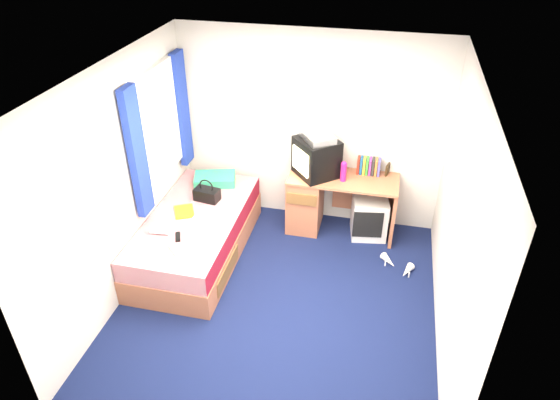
% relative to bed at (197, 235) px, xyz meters
% --- Properties ---
extents(ground, '(3.40, 3.40, 0.00)m').
position_rel_bed_xyz_m(ground, '(1.10, -0.57, -0.27)').
color(ground, '#0C1438').
rests_on(ground, ground).
extents(room_shell, '(3.40, 3.40, 3.40)m').
position_rel_bed_xyz_m(room_shell, '(1.10, -0.57, 1.18)').
color(room_shell, white).
rests_on(room_shell, ground).
extents(bed, '(1.01, 2.00, 0.54)m').
position_rel_bed_xyz_m(bed, '(0.00, 0.00, 0.00)').
color(bed, '#B46C4B').
rests_on(bed, ground).
extents(pillow, '(0.57, 0.44, 0.11)m').
position_rel_bed_xyz_m(pillow, '(-0.01, 0.73, 0.33)').
color(pillow, teal).
rests_on(pillow, bed).
extents(desk, '(1.30, 0.55, 0.75)m').
position_rel_bed_xyz_m(desk, '(1.29, 0.86, 0.14)').
color(desk, '#B46C4B').
rests_on(desk, ground).
extents(storage_cube, '(0.47, 0.47, 0.51)m').
position_rel_bed_xyz_m(storage_cube, '(1.92, 0.84, -0.01)').
color(storage_cube, silver).
rests_on(storage_cube, ground).
extents(crt_tv, '(0.62, 0.63, 0.46)m').
position_rel_bed_xyz_m(crt_tv, '(1.23, 0.86, 0.71)').
color(crt_tv, black).
rests_on(crt_tv, desk).
extents(vcr, '(0.48, 0.51, 0.08)m').
position_rel_bed_xyz_m(vcr, '(1.23, 0.87, 0.98)').
color(vcr, '#B9B9BB').
rests_on(vcr, crt_tv).
extents(book_row, '(0.27, 0.13, 0.20)m').
position_rel_bed_xyz_m(book_row, '(1.84, 1.03, 0.58)').
color(book_row, maroon).
rests_on(book_row, desk).
extents(picture_frame, '(0.05, 0.12, 0.14)m').
position_rel_bed_xyz_m(picture_frame, '(2.06, 1.05, 0.55)').
color(picture_frame, black).
rests_on(picture_frame, desk).
extents(pink_water_bottle, '(0.08, 0.08, 0.22)m').
position_rel_bed_xyz_m(pink_water_bottle, '(1.57, 0.79, 0.59)').
color(pink_water_bottle, '#C61C71').
rests_on(pink_water_bottle, desk).
extents(aerosol_can, '(0.05, 0.05, 0.16)m').
position_rel_bed_xyz_m(aerosol_can, '(1.43, 0.88, 0.56)').
color(aerosol_can, silver).
rests_on(aerosol_can, desk).
extents(handbag, '(0.31, 0.20, 0.27)m').
position_rel_bed_xyz_m(handbag, '(0.03, 0.34, 0.35)').
color(handbag, black).
rests_on(handbag, bed).
extents(towel, '(0.33, 0.29, 0.10)m').
position_rel_bed_xyz_m(towel, '(0.20, -0.24, 0.32)').
color(towel, white).
rests_on(towel, bed).
extents(magazine, '(0.32, 0.35, 0.01)m').
position_rel_bed_xyz_m(magazine, '(-0.14, 0.03, 0.28)').
color(magazine, yellow).
rests_on(magazine, bed).
extents(water_bottle, '(0.21, 0.09, 0.07)m').
position_rel_bed_xyz_m(water_bottle, '(-0.23, -0.42, 0.31)').
color(water_bottle, silver).
rests_on(water_bottle, bed).
extents(colour_swatch_fan, '(0.20, 0.20, 0.01)m').
position_rel_bed_xyz_m(colour_swatch_fan, '(0.05, -0.67, 0.28)').
color(colour_swatch_fan, yellow).
rests_on(colour_swatch_fan, bed).
extents(remote_control, '(0.11, 0.17, 0.02)m').
position_rel_bed_xyz_m(remote_control, '(-0.02, -0.44, 0.28)').
color(remote_control, black).
rests_on(remote_control, bed).
extents(window_assembly, '(0.11, 1.42, 1.40)m').
position_rel_bed_xyz_m(window_assembly, '(-0.45, 0.33, 1.15)').
color(window_assembly, silver).
rests_on(window_assembly, room_shell).
extents(white_heels, '(0.39, 0.37, 0.09)m').
position_rel_bed_xyz_m(white_heels, '(2.30, 0.23, -0.23)').
color(white_heels, white).
rests_on(white_heels, ground).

